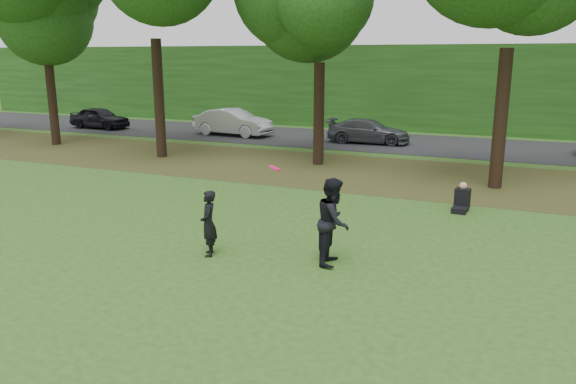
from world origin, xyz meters
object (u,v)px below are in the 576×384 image
(player_left, at_px, (209,223))
(player_right, at_px, (334,221))
(frisbee, at_px, (275,168))
(seated_person, at_px, (462,200))

(player_left, xyz_separation_m, player_right, (2.71, 0.64, 0.20))
(player_left, xyz_separation_m, frisbee, (1.41, 0.47, 1.28))
(player_right, xyz_separation_m, frisbee, (-1.30, -0.17, 1.08))
(player_left, relative_size, frisbee, 4.36)
(player_left, relative_size, seated_person, 1.80)
(player_left, bearing_deg, frisbee, 79.43)
(frisbee, xyz_separation_m, seated_person, (3.34, 5.66, -1.71))
(player_right, bearing_deg, player_left, 95.15)
(player_right, relative_size, seated_person, 2.27)
(player_left, height_order, seated_person, player_left)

